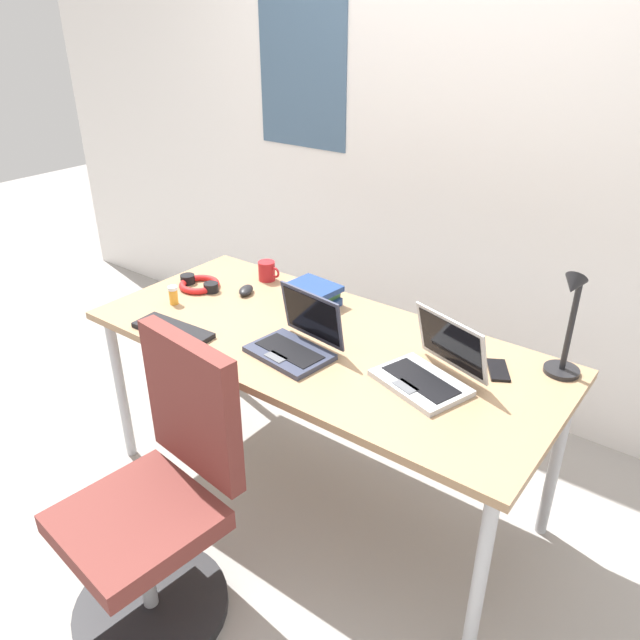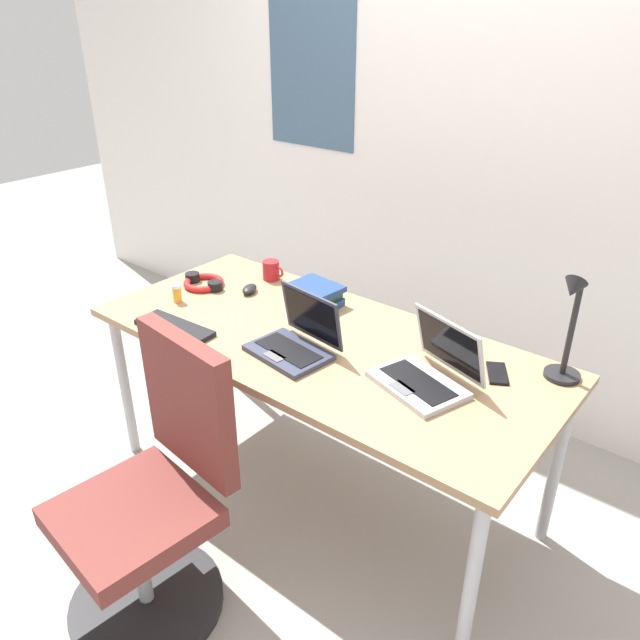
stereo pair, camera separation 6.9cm
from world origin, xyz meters
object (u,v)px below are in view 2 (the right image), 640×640
Objects in this scene: laptop_by_keyboard at (295,341)px; pill_bottle at (177,293)px; desk_lamp at (569,329)px; cell_phone at (497,373)px; book_stack at (316,294)px; headphones at (204,282)px; office_chair at (155,508)px; computer_mouse at (250,289)px; coffee_mug at (271,270)px; external_keyboard at (175,328)px; laptop_near_lamp at (427,372)px.

pill_bottle is (-0.66, 0.00, -0.00)m from laptop_by_keyboard.
laptop_by_keyboard is at bearing -153.49° from desk_lamp.
book_stack is at bearing 146.91° from cell_phone.
book_stack is (0.51, 0.17, 0.03)m from headphones.
desk_lamp reaches higher than laptop_by_keyboard.
office_chair reaches higher than cell_phone.
desk_lamp is 0.92m from laptop_by_keyboard.
headphones reaches higher than computer_mouse.
coffee_mug is (-0.51, 0.42, -0.00)m from laptop_by_keyboard.
external_keyboard is 0.42m from headphones.
laptop_near_lamp is 0.99m from external_keyboard.
office_chair is at bearing -67.45° from coffee_mug.
coffee_mug is at bearing 52.69° from headphones.
laptop_near_lamp is at bearing 13.55° from external_keyboard.
office_chair is at bearing -89.47° from computer_mouse.
laptop_near_lamp reaches higher than cell_phone.
pill_bottle is 0.93m from office_chair.
laptop_near_lamp reaches higher than external_keyboard.
cell_phone is 0.83m from book_stack.
external_keyboard is (-0.95, -0.29, -0.03)m from laptop_near_lamp.
computer_mouse is 1.03m from office_chair.
desk_lamp is 4.17× the size of computer_mouse.
office_chair is (0.58, -0.62, -0.38)m from pill_bottle.
cell_phone is at bearing -2.45° from book_stack.
external_keyboard is 3.44× the size of computer_mouse.
office_chair reaches higher than computer_mouse.
headphones is at bearing 155.12° from cell_phone.
coffee_mug is 0.12× the size of office_chair.
external_keyboard is at bearing -159.87° from laptop_by_keyboard.
external_keyboard is (-1.28, -0.58, -0.19)m from desk_lamp.
desk_lamp is 0.28m from cell_phone.
pill_bottle reaches higher than external_keyboard.
book_stack reaches higher than external_keyboard.
headphones is at bearing 127.80° from office_chair.
cell_phone is 1.34m from headphones.
external_keyboard is at bearing -155.76° from desk_lamp.
pill_bottle is (-1.14, -0.11, -0.00)m from laptop_near_lamp.
laptop_by_keyboard is at bearing 82.39° from office_chair.
laptop_near_lamp is at bearing 5.74° from pill_bottle.
computer_mouse is 0.85× the size of coffee_mug.
laptop_near_lamp is 1.14m from pill_bottle.
cell_phone is 0.14× the size of office_chair.
coffee_mug is (0.15, 0.42, 0.00)m from pill_bottle.
laptop_near_lamp reaches higher than laptop_by_keyboard.
cell_phone is at bearing -152.92° from desk_lamp.
book_stack is at bearing -176.90° from desk_lamp.
laptop_by_keyboard reaches higher than cell_phone.
office_chair is (0.41, -0.87, -0.36)m from computer_mouse.
headphones is 0.97× the size of book_stack.
book_stack is at bearing 160.57° from laptop_near_lamp.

